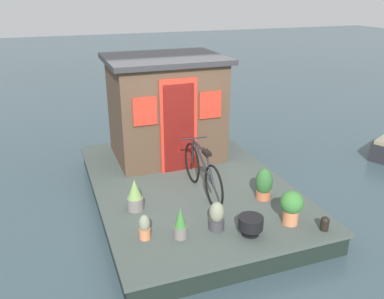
% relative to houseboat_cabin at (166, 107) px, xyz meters
% --- Properties ---
extents(ground_plane, '(60.00, 60.00, 0.00)m').
position_rel_houseboat_cabin_xyz_m(ground_plane, '(-1.34, 0.00, -1.43)').
color(ground_plane, '#384C54').
extents(houseboat_deck, '(4.91, 3.35, 0.38)m').
position_rel_houseboat_cabin_xyz_m(houseboat_deck, '(-1.34, 0.00, -1.24)').
color(houseboat_deck, '#424C47').
rests_on(houseboat_deck, ground_plane).
extents(houseboat_cabin, '(1.83, 2.30, 2.07)m').
position_rel_houseboat_cabin_xyz_m(houseboat_cabin, '(0.00, 0.00, 0.00)').
color(houseboat_cabin, '#4C3828').
rests_on(houseboat_cabin, houseboat_deck).
extents(bicycle, '(1.75, 0.50, 0.87)m').
position_rel_houseboat_cabin_xyz_m(bicycle, '(-1.87, -0.07, -0.64)').
color(bicycle, black).
rests_on(bicycle, houseboat_deck).
extents(potted_plant_rosemary, '(0.29, 0.29, 0.54)m').
position_rel_houseboat_cabin_xyz_m(potted_plant_rosemary, '(-2.39, -0.96, -0.78)').
color(potted_plant_rosemary, '#B2603D').
rests_on(potted_plant_rosemary, houseboat_deck).
extents(potted_plant_sage, '(0.20, 0.20, 0.48)m').
position_rel_houseboat_cabin_xyz_m(potted_plant_sage, '(-3.00, 0.71, -0.82)').
color(potted_plant_sage, slate).
rests_on(potted_plant_sage, houseboat_deck).
extents(potted_plant_mint, '(0.23, 0.23, 0.44)m').
position_rel_houseboat_cabin_xyz_m(potted_plant_mint, '(-2.98, 0.14, -0.84)').
color(potted_plant_mint, '#38383D').
rests_on(potted_plant_mint, houseboat_deck).
extents(potted_plant_basil, '(0.26, 0.26, 0.53)m').
position_rel_houseboat_cabin_xyz_m(potted_plant_basil, '(-2.01, 1.13, -0.79)').
color(potted_plant_basil, slate).
rests_on(potted_plant_basil, houseboat_deck).
extents(potted_plant_thyme, '(0.35, 0.35, 0.53)m').
position_rel_houseboat_cabin_xyz_m(potted_plant_thyme, '(-3.22, -0.95, -0.74)').
color(potted_plant_thyme, '#C6754C').
rests_on(potted_plant_thyme, houseboat_deck).
extents(potted_plant_fern, '(0.16, 0.16, 0.38)m').
position_rel_houseboat_cabin_xyz_m(potted_plant_fern, '(-2.85, 1.19, -0.86)').
color(potted_plant_fern, '#C6754C').
rests_on(potted_plant_fern, houseboat_deck).
extents(charcoal_grill, '(0.36, 0.36, 0.28)m').
position_rel_houseboat_cabin_xyz_m(charcoal_grill, '(-3.28, -0.26, -0.86)').
color(charcoal_grill, black).
rests_on(charcoal_grill, houseboat_deck).
extents(mooring_bollard, '(0.13, 0.13, 0.22)m').
position_rel_houseboat_cabin_xyz_m(mooring_bollard, '(-3.55, -1.33, -0.93)').
color(mooring_bollard, black).
rests_on(mooring_bollard, houseboat_deck).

